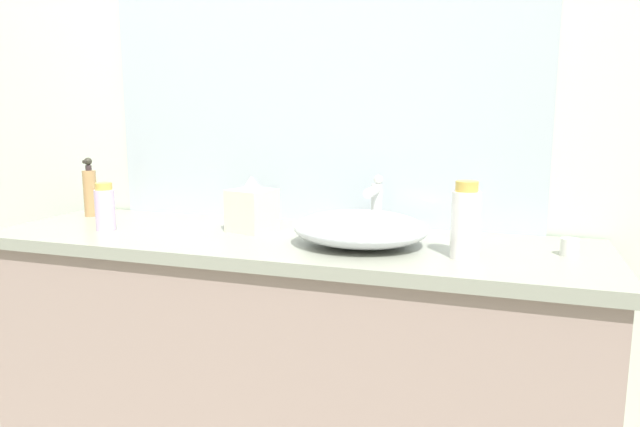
{
  "coord_description": "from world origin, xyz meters",
  "views": [
    {
      "loc": [
        0.74,
        -1.09,
        1.23
      ],
      "look_at": [
        0.23,
        0.4,
        0.96
      ],
      "focal_mm": 32.37,
      "sensor_mm": 36.0,
      "label": 1
    }
  ],
  "objects_px": {
    "tissue_box": "(252,208)",
    "candle_jar": "(570,247)",
    "lotion_bottle": "(465,222)",
    "perfume_bottle": "(105,207)",
    "soap_dispenser": "(90,191)",
    "sink_basin": "(360,229)"
  },
  "relations": [
    {
      "from": "tissue_box",
      "to": "candle_jar",
      "type": "relative_size",
      "value": 3.77
    },
    {
      "from": "soap_dispenser",
      "to": "lotion_bottle",
      "type": "xyz_separation_m",
      "value": [
        1.29,
        -0.19,
        0.0
      ]
    },
    {
      "from": "sink_basin",
      "to": "candle_jar",
      "type": "bearing_deg",
      "value": 5.77
    },
    {
      "from": "perfume_bottle",
      "to": "candle_jar",
      "type": "xyz_separation_m",
      "value": [
        1.33,
        0.1,
        -0.05
      ]
    },
    {
      "from": "soap_dispenser",
      "to": "lotion_bottle",
      "type": "bearing_deg",
      "value": -8.55
    },
    {
      "from": "soap_dispenser",
      "to": "perfume_bottle",
      "type": "bearing_deg",
      "value": -41.54
    },
    {
      "from": "tissue_box",
      "to": "soap_dispenser",
      "type": "bearing_deg",
      "value": 174.86
    },
    {
      "from": "sink_basin",
      "to": "soap_dispenser",
      "type": "xyz_separation_m",
      "value": [
        -1.01,
        0.14,
        0.04
      ]
    },
    {
      "from": "lotion_bottle",
      "to": "tissue_box",
      "type": "relative_size",
      "value": 1.14
    },
    {
      "from": "lotion_bottle",
      "to": "perfume_bottle",
      "type": "xyz_separation_m",
      "value": [
        -1.08,
        0.0,
        -0.02
      ]
    },
    {
      "from": "sink_basin",
      "to": "lotion_bottle",
      "type": "height_order",
      "value": "lotion_bottle"
    },
    {
      "from": "sink_basin",
      "to": "candle_jar",
      "type": "distance_m",
      "value": 0.53
    },
    {
      "from": "soap_dispenser",
      "to": "lotion_bottle",
      "type": "distance_m",
      "value": 1.3
    },
    {
      "from": "perfume_bottle",
      "to": "candle_jar",
      "type": "distance_m",
      "value": 1.33
    },
    {
      "from": "perfume_bottle",
      "to": "tissue_box",
      "type": "bearing_deg",
      "value": 16.81
    },
    {
      "from": "tissue_box",
      "to": "perfume_bottle",
      "type": "bearing_deg",
      "value": -163.19
    },
    {
      "from": "lotion_bottle",
      "to": "tissue_box",
      "type": "distance_m",
      "value": 0.66
    },
    {
      "from": "candle_jar",
      "to": "soap_dispenser",
      "type": "bearing_deg",
      "value": 176.66
    },
    {
      "from": "tissue_box",
      "to": "candle_jar",
      "type": "height_order",
      "value": "tissue_box"
    },
    {
      "from": "sink_basin",
      "to": "tissue_box",
      "type": "relative_size",
      "value": 2.18
    },
    {
      "from": "soap_dispenser",
      "to": "candle_jar",
      "type": "height_order",
      "value": "soap_dispenser"
    },
    {
      "from": "lotion_bottle",
      "to": "tissue_box",
      "type": "height_order",
      "value": "lotion_bottle"
    }
  ]
}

